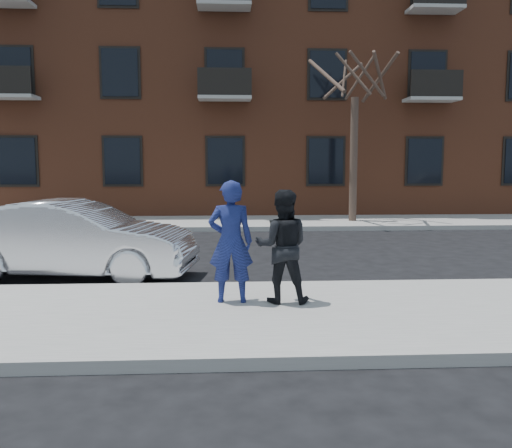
{
  "coord_description": "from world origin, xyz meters",
  "views": [
    {
      "loc": [
        0.15,
        -7.45,
        2.19
      ],
      "look_at": [
        0.57,
        0.4,
        1.28
      ],
      "focal_mm": 38.0,
      "sensor_mm": 36.0,
      "label": 1
    }
  ],
  "objects": [
    {
      "name": "far_curb",
      "position": [
        0.0,
        9.45,
        0.07
      ],
      "size": [
        50.0,
        0.1,
        0.15
      ],
      "primitive_type": "cube",
      "color": "#999691",
      "rests_on": "ground"
    },
    {
      "name": "apartment_building",
      "position": [
        2.0,
        18.0,
        6.16
      ],
      "size": [
        24.3,
        10.3,
        12.3
      ],
      "color": "brown",
      "rests_on": "ground"
    },
    {
      "name": "ground",
      "position": [
        0.0,
        0.0,
        0.0
      ],
      "size": [
        100.0,
        100.0,
        0.0
      ],
      "primitive_type": "plane",
      "color": "black",
      "rests_on": "ground"
    },
    {
      "name": "man_hoodie",
      "position": [
        0.2,
        0.31,
        1.04
      ],
      "size": [
        0.65,
        0.5,
        1.78
      ],
      "rotation": [
        0.0,
        0.0,
        3.13
      ],
      "color": "navy",
      "rests_on": "near_sidewalk"
    },
    {
      "name": "near_curb",
      "position": [
        0.0,
        1.55,
        0.07
      ],
      "size": [
        50.0,
        0.1,
        0.15
      ],
      "primitive_type": "cube",
      "color": "#999691",
      "rests_on": "ground"
    },
    {
      "name": "silver_sedan",
      "position": [
        -2.71,
        2.77,
        0.73
      ],
      "size": [
        4.63,
        2.18,
        1.47
      ],
      "primitive_type": "imported",
      "rotation": [
        0.0,
        0.0,
        1.42
      ],
      "color": "silver",
      "rests_on": "ground"
    },
    {
      "name": "man_peacoat",
      "position": [
        0.95,
        0.26,
        0.97
      ],
      "size": [
        0.86,
        0.7,
        1.64
      ],
      "rotation": [
        0.0,
        0.0,
        3.04
      ],
      "color": "black",
      "rests_on": "near_sidewalk"
    },
    {
      "name": "far_sidewalk",
      "position": [
        0.0,
        11.25,
        0.07
      ],
      "size": [
        50.0,
        3.5,
        0.15
      ],
      "primitive_type": "cube",
      "color": "gray",
      "rests_on": "ground"
    },
    {
      "name": "street_tree",
      "position": [
        4.5,
        11.0,
        5.52
      ],
      "size": [
        3.6,
        3.6,
        6.8
      ],
      "color": "#3A2A22",
      "rests_on": "far_sidewalk"
    },
    {
      "name": "near_sidewalk",
      "position": [
        0.0,
        -0.25,
        0.07
      ],
      "size": [
        50.0,
        3.5,
        0.15
      ],
      "primitive_type": "cube",
      "color": "gray",
      "rests_on": "ground"
    }
  ]
}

